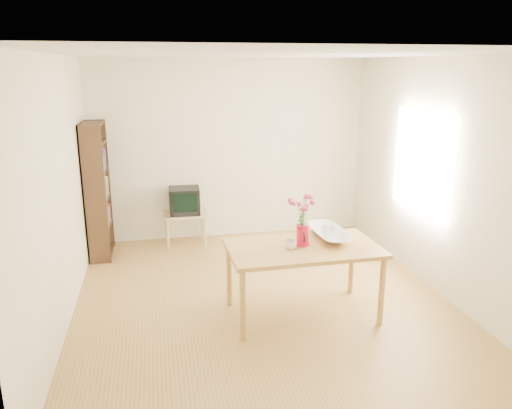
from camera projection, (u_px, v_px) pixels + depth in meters
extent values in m
plane|color=olive|center=(261.00, 298.00, 5.54)|extent=(4.50, 4.50, 0.00)
plane|color=white|center=(262.00, 54.00, 4.84)|extent=(4.50, 4.50, 0.00)
plane|color=beige|center=(229.00, 150.00, 7.31)|extent=(4.00, 0.00, 4.00)
plane|color=beige|center=(339.00, 266.00, 3.06)|extent=(4.00, 0.00, 4.00)
plane|color=beige|center=(59.00, 194.00, 4.80)|extent=(0.00, 4.50, 4.50)
plane|color=beige|center=(436.00, 176.00, 5.57)|extent=(0.00, 4.50, 4.50)
plane|color=white|center=(422.00, 163.00, 5.83)|extent=(0.00, 1.30, 1.30)
cube|color=#A67A39|center=(303.00, 248.00, 4.98)|extent=(1.53, 0.89, 0.04)
cylinder|color=#A67A39|center=(243.00, 306.00, 4.59)|extent=(0.06, 0.06, 0.71)
cylinder|color=#A67A39|center=(382.00, 292.00, 4.88)|extent=(0.06, 0.06, 0.71)
cylinder|color=#A67A39|center=(229.00, 274.00, 5.29)|extent=(0.06, 0.06, 0.71)
cylinder|color=#A67A39|center=(351.00, 264.00, 5.58)|extent=(0.06, 0.06, 0.71)
cube|color=tan|center=(185.00, 214.00, 7.14)|extent=(0.60, 0.45, 0.03)
cylinder|color=tan|center=(168.00, 234.00, 6.98)|extent=(0.04, 0.04, 0.43)
cylinder|color=tan|center=(205.00, 232.00, 7.08)|extent=(0.04, 0.04, 0.43)
cylinder|color=tan|center=(167.00, 226.00, 7.33)|extent=(0.04, 0.04, 0.43)
cylinder|color=tan|center=(202.00, 224.00, 7.43)|extent=(0.04, 0.04, 0.43)
cube|color=black|center=(95.00, 197.00, 6.27)|extent=(0.28, 0.02, 1.80)
cube|color=black|center=(100.00, 185.00, 6.91)|extent=(0.28, 0.03, 1.80)
cube|color=black|center=(87.00, 191.00, 6.57)|extent=(0.02, 0.70, 1.80)
cube|color=black|center=(103.00, 252.00, 6.82)|extent=(0.27, 0.65, 0.02)
cube|color=black|center=(100.00, 227.00, 6.72)|extent=(0.27, 0.65, 0.02)
cube|color=black|center=(98.00, 199.00, 6.62)|extent=(0.27, 0.65, 0.02)
cube|color=black|center=(96.00, 171.00, 6.52)|extent=(0.27, 0.65, 0.02)
cube|color=black|center=(93.00, 144.00, 6.43)|extent=(0.27, 0.65, 0.02)
cube|color=black|center=(91.00, 124.00, 6.36)|extent=(0.27, 0.65, 0.02)
cylinder|color=red|center=(303.00, 236.00, 4.99)|extent=(0.12, 0.12, 0.20)
cylinder|color=red|center=(302.00, 244.00, 5.01)|extent=(0.14, 0.14, 0.02)
cylinder|color=red|center=(303.00, 226.00, 4.96)|extent=(0.13, 0.13, 0.01)
cone|color=red|center=(305.00, 230.00, 4.92)|extent=(0.05, 0.07, 0.06)
torus|color=black|center=(300.00, 232.00, 5.05)|extent=(0.03, 0.10, 0.10)
imported|color=white|center=(291.00, 245.00, 4.89)|extent=(0.16, 0.16, 0.09)
imported|color=white|center=(329.00, 216.00, 5.19)|extent=(0.49, 0.49, 0.46)
imported|color=white|center=(326.00, 220.00, 5.20)|extent=(0.10, 0.10, 0.07)
imported|color=white|center=(333.00, 219.00, 5.23)|extent=(0.07, 0.07, 0.06)
cube|color=black|center=(184.00, 201.00, 7.09)|extent=(0.44, 0.40, 0.37)
cube|color=black|center=(184.00, 198.00, 7.15)|extent=(0.30, 0.22, 0.26)
cube|color=black|center=(185.00, 203.00, 6.90)|extent=(0.33, 0.02, 0.26)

